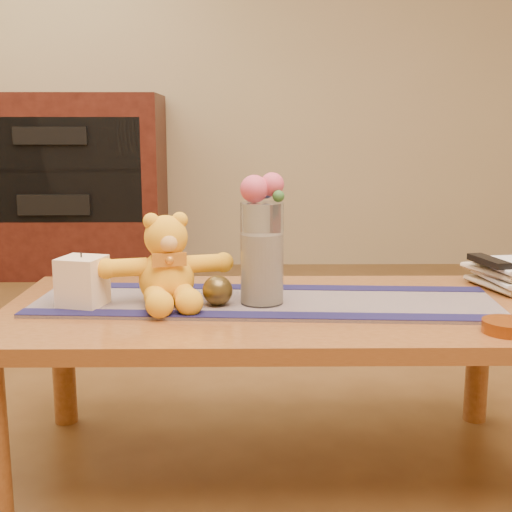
{
  "coord_description": "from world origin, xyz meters",
  "views": [
    {
      "loc": [
        -0.07,
        -1.7,
        0.9
      ],
      "look_at": [
        -0.05,
        0.0,
        0.58
      ],
      "focal_mm": 47.49,
      "sensor_mm": 36.0,
      "label": 1
    }
  ],
  "objects_px": {
    "pillar_candle": "(82,281)",
    "bronze_ball": "(218,290)",
    "book_bottom": "(485,286)",
    "amber_dish": "(508,327)",
    "teddy_bear": "(166,260)",
    "tv_remote": "(489,261)",
    "glass_vase": "(262,253)"
  },
  "relations": [
    {
      "from": "pillar_candle",
      "to": "bronze_ball",
      "type": "bearing_deg",
      "value": -0.61
    },
    {
      "from": "book_bottom",
      "to": "amber_dish",
      "type": "distance_m",
      "value": 0.42
    },
    {
      "from": "teddy_bear",
      "to": "amber_dish",
      "type": "height_order",
      "value": "teddy_bear"
    },
    {
      "from": "book_bottom",
      "to": "pillar_candle",
      "type": "bearing_deg",
      "value": 174.81
    },
    {
      "from": "tv_remote",
      "to": "amber_dish",
      "type": "relative_size",
      "value": 1.41
    },
    {
      "from": "pillar_candle",
      "to": "book_bottom",
      "type": "relative_size",
      "value": 0.56
    },
    {
      "from": "bronze_ball",
      "to": "glass_vase",
      "type": "bearing_deg",
      "value": 10.47
    },
    {
      "from": "book_bottom",
      "to": "bronze_ball",
      "type": "bearing_deg",
      "value": 179.37
    },
    {
      "from": "teddy_bear",
      "to": "book_bottom",
      "type": "relative_size",
      "value": 1.46
    },
    {
      "from": "teddy_bear",
      "to": "bronze_ball",
      "type": "relative_size",
      "value": 4.22
    },
    {
      "from": "bronze_ball",
      "to": "book_bottom",
      "type": "height_order",
      "value": "bronze_ball"
    },
    {
      "from": "teddy_bear",
      "to": "pillar_candle",
      "type": "height_order",
      "value": "teddy_bear"
    },
    {
      "from": "pillar_candle",
      "to": "glass_vase",
      "type": "relative_size",
      "value": 0.48
    },
    {
      "from": "book_bottom",
      "to": "tv_remote",
      "type": "xyz_separation_m",
      "value": [
        0.0,
        -0.01,
        0.07
      ]
    },
    {
      "from": "pillar_candle",
      "to": "glass_vase",
      "type": "height_order",
      "value": "glass_vase"
    },
    {
      "from": "teddy_bear",
      "to": "amber_dish",
      "type": "distance_m",
      "value": 0.84
    },
    {
      "from": "teddy_bear",
      "to": "book_bottom",
      "type": "xyz_separation_m",
      "value": [
        0.88,
        0.16,
        -0.11
      ]
    },
    {
      "from": "teddy_bear",
      "to": "tv_remote",
      "type": "xyz_separation_m",
      "value": [
        0.88,
        0.15,
        -0.03
      ]
    },
    {
      "from": "teddy_bear",
      "to": "amber_dish",
      "type": "relative_size",
      "value": 2.87
    },
    {
      "from": "teddy_bear",
      "to": "bronze_ball",
      "type": "xyz_separation_m",
      "value": [
        0.13,
        -0.03,
        -0.07
      ]
    },
    {
      "from": "glass_vase",
      "to": "amber_dish",
      "type": "bearing_deg",
      "value": -23.48
    },
    {
      "from": "pillar_candle",
      "to": "bronze_ball",
      "type": "xyz_separation_m",
      "value": [
        0.34,
        -0.0,
        -0.02
      ]
    },
    {
      "from": "bronze_ball",
      "to": "pillar_candle",
      "type": "bearing_deg",
      "value": 179.39
    },
    {
      "from": "teddy_bear",
      "to": "glass_vase",
      "type": "distance_m",
      "value": 0.25
    },
    {
      "from": "glass_vase",
      "to": "bronze_ball",
      "type": "relative_size",
      "value": 3.37
    },
    {
      "from": "teddy_bear",
      "to": "amber_dish",
      "type": "bearing_deg",
      "value": -32.52
    },
    {
      "from": "pillar_candle",
      "to": "book_bottom",
      "type": "distance_m",
      "value": 1.11
    },
    {
      "from": "book_bottom",
      "to": "tv_remote",
      "type": "relative_size",
      "value": 1.39
    },
    {
      "from": "tv_remote",
      "to": "teddy_bear",
      "type": "bearing_deg",
      "value": 177.53
    },
    {
      "from": "bronze_ball",
      "to": "book_bottom",
      "type": "relative_size",
      "value": 0.35
    },
    {
      "from": "amber_dish",
      "to": "glass_vase",
      "type": "bearing_deg",
      "value": 156.52
    },
    {
      "from": "pillar_candle",
      "to": "amber_dish",
      "type": "relative_size",
      "value": 1.1
    }
  ]
}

